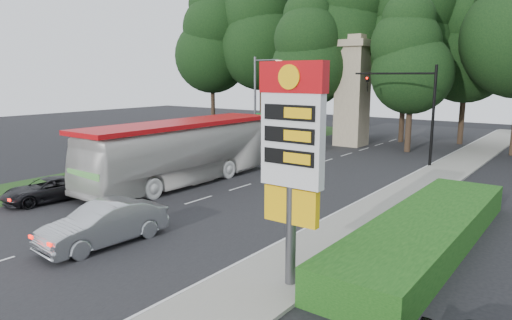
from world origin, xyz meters
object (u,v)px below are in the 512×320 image
Objects in this scene: transit_bus at (182,153)px; sedan_silver at (104,224)px; traffic_signal_mast at (415,101)px; monument at (353,90)px; suv_charcoal at (47,190)px; gas_station_pylon at (292,145)px; streetlight_signs at (257,100)px.

sedan_silver is at bearing -61.45° from transit_bus.
monument is (-7.68, 6.00, 0.43)m from traffic_signal_mast.
suv_charcoal is (-2.70, -7.06, -1.27)m from transit_bus.
gas_station_pylon is 8.60m from sedan_silver.
gas_station_pylon is 22.29m from traffic_signal_mast.
gas_station_pylon is 30.17m from monument.
streetlight_signs is at bearing -121.97° from monument.
streetlight_signs is 13.00m from transit_bus.
monument is 0.74× the size of transit_bus.
streetlight_signs is 1.61× the size of sedan_silver.
streetlight_signs reaches higher than sedan_silver.
suv_charcoal is (-4.20, -27.31, -4.49)m from monument.
sedan_silver is (-4.18, -23.26, -3.85)m from traffic_signal_mast.
suv_charcoal is at bearing -119.14° from traffic_signal_mast.
traffic_signal_mast is at bearing 68.73° from suv_charcoal.
transit_bus reaches higher than suv_charcoal.
traffic_signal_mast is 0.72× the size of monument.
sedan_silver is (8.49, -21.27, -3.62)m from streetlight_signs.
monument is (4.99, 7.99, 0.67)m from streetlight_signs.
transit_bus is (-12.70, 7.75, -2.57)m from gas_station_pylon.
monument is at bearing 142.00° from traffic_signal_mast.
streetlight_signs is (-16.19, 20.01, -0.01)m from gas_station_pylon.
traffic_signal_mast is 9.76m from monument.
traffic_signal_mast is 24.74m from suv_charcoal.
monument is 28.00m from suv_charcoal.
traffic_signal_mast is at bearing -38.00° from monument.
traffic_signal_mast is 23.94m from sedan_silver.
gas_station_pylon is 15.10m from transit_bus.
transit_bus reaches higher than sedan_silver.
monument is 20.56m from transit_bus.
monument reaches higher than transit_bus.
sedan_silver is (-7.70, -1.25, -3.63)m from gas_station_pylon.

